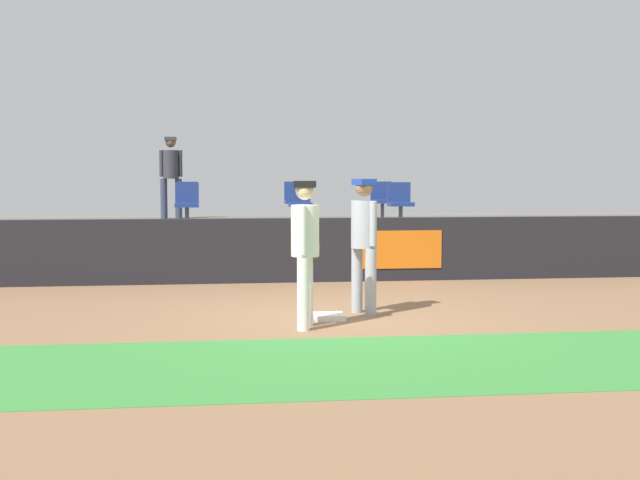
{
  "coord_description": "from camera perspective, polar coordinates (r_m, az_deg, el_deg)",
  "views": [
    {
      "loc": [
        -1.7,
        -11.23,
        1.94
      ],
      "look_at": [
        -0.14,
        0.94,
        1.0
      ],
      "focal_mm": 47.57,
      "sensor_mm": 36.0,
      "label": 1
    }
  ],
  "objects": [
    {
      "name": "seat_front_left",
      "position": [
        16.73,
        -8.94,
        2.59
      ],
      "size": [
        0.46,
        0.44,
        0.84
      ],
      "color": "#4C4C51",
      "rests_on": "bleacher_platform"
    },
    {
      "name": "seat_back_right",
      "position": [
        18.9,
        4.18,
        2.83
      ],
      "size": [
        0.46,
        0.44,
        0.84
      ],
      "color": "#4C4C51",
      "rests_on": "bleacher_platform"
    },
    {
      "name": "seat_front_center",
      "position": [
        16.82,
        -1.36,
        2.65
      ],
      "size": [
        0.44,
        0.44,
        0.84
      ],
      "color": "#4C4C51",
      "rests_on": "bleacher_platform"
    },
    {
      "name": "seat_back_center",
      "position": [
        18.61,
        -1.65,
        2.82
      ],
      "size": [
        0.48,
        0.44,
        0.84
      ],
      "color": "#4C4C51",
      "rests_on": "bleacher_platform"
    },
    {
      "name": "player_runner_visitor",
      "position": [
        11.79,
        2.97,
        0.27
      ],
      "size": [
        0.48,
        0.49,
        1.89
      ],
      "rotation": [
        0.0,
        0.0,
        -1.14
      ],
      "color": "#9EA3AD",
      "rests_on": "ground_plane"
    },
    {
      "name": "seat_front_right",
      "position": [
        17.14,
        5.4,
        2.67
      ],
      "size": [
        0.48,
        0.44,
        0.84
      ],
      "color": "#4C4C51",
      "rests_on": "bleacher_platform"
    },
    {
      "name": "first_base",
      "position": [
        11.44,
        0.64,
        -5.18
      ],
      "size": [
        0.4,
        0.4,
        0.08
      ],
      "primitive_type": "cube",
      "color": "white",
      "rests_on": "ground_plane"
    },
    {
      "name": "field_wall",
      "position": [
        15.43,
        -0.9,
        -0.67
      ],
      "size": [
        18.0,
        0.26,
        1.16
      ],
      "color": "black",
      "rests_on": "ground_plane"
    },
    {
      "name": "bleacher_platform",
      "position": [
        17.99,
        -1.84,
        -0.28
      ],
      "size": [
        18.0,
        4.8,
        0.96
      ],
      "primitive_type": "cube",
      "color": "#59595E",
      "rests_on": "ground_plane"
    },
    {
      "name": "spectator_hooded",
      "position": [
        19.41,
        -10.0,
        4.57
      ],
      "size": [
        0.52,
        0.36,
        1.84
      ],
      "rotation": [
        0.0,
        0.0,
        3.1
      ],
      "color": "#33384C",
      "rests_on": "bleacher_platform"
    },
    {
      "name": "player_fielder_home",
      "position": [
        10.68,
        -0.98,
        -0.23
      ],
      "size": [
        0.45,
        0.55,
        1.87
      ],
      "rotation": [
        0.0,
        0.0,
        -1.82
      ],
      "color": "white",
      "rests_on": "ground_plane"
    },
    {
      "name": "ground_plane",
      "position": [
        11.53,
        1.3,
        -5.31
      ],
      "size": [
        60.0,
        60.0,
        0.0
      ],
      "primitive_type": "plane",
      "color": "#846042"
    },
    {
      "name": "seat_back_left",
      "position": [
        18.53,
        -8.93,
        2.75
      ],
      "size": [
        0.45,
        0.44,
        0.84
      ],
      "color": "#4C4C51",
      "rests_on": "bleacher_platform"
    },
    {
      "name": "grass_foreground_strip",
      "position": [
        8.87,
        3.98,
        -8.24
      ],
      "size": [
        18.0,
        2.8,
        0.01
      ],
      "primitive_type": "cube",
      "color": "#388438",
      "rests_on": "ground_plane"
    }
  ]
}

